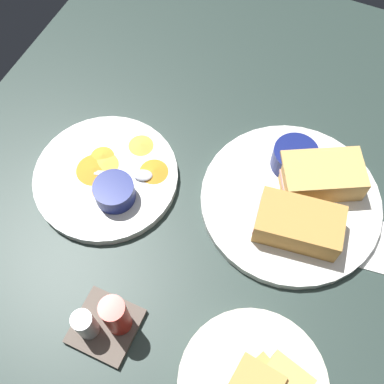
{
  "coord_description": "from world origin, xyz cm",
  "views": [
    {
      "loc": [
        -4.35,
        36.94,
        70.26
      ],
      "look_at": [
        10.5,
        3.79,
        3.0
      ],
      "focal_mm": 44.21,
      "sensor_mm": 36.0,
      "label": 1
    }
  ],
  "objects_px": {
    "plate_sandwich_main": "(290,201)",
    "spoon_by_dark_ramekin": "(299,193)",
    "sandwich_half_near": "(299,224)",
    "sandwich_half_far": "(321,176)",
    "ramekin_dark_sauce": "(294,157)",
    "ramekin_light_gravy": "(114,191)",
    "plate_chips_companion": "(106,177)",
    "condiment_caddy": "(106,321)",
    "spoon_by_gravy_ramekin": "(135,175)"
  },
  "relations": [
    {
      "from": "plate_sandwich_main",
      "to": "spoon_by_dark_ramekin",
      "type": "distance_m",
      "value": 0.02
    },
    {
      "from": "plate_sandwich_main",
      "to": "sandwich_half_near",
      "type": "bearing_deg",
      "value": 116.07
    },
    {
      "from": "sandwich_half_near",
      "to": "sandwich_half_far",
      "type": "bearing_deg",
      "value": -93.93
    },
    {
      "from": "sandwich_half_far",
      "to": "ramekin_dark_sauce",
      "type": "bearing_deg",
      "value": -18.45
    },
    {
      "from": "sandwich_half_far",
      "to": "ramekin_light_gravy",
      "type": "bearing_deg",
      "value": 28.58
    },
    {
      "from": "plate_chips_companion",
      "to": "condiment_caddy",
      "type": "bearing_deg",
      "value": 119.89
    },
    {
      "from": "spoon_by_dark_ramekin",
      "to": "plate_chips_companion",
      "type": "distance_m",
      "value": 0.33
    },
    {
      "from": "ramekin_light_gravy",
      "to": "condiment_caddy",
      "type": "xyz_separation_m",
      "value": [
        -0.09,
        0.19,
        -0.0
      ]
    },
    {
      "from": "sandwich_half_far",
      "to": "spoon_by_gravy_ramekin",
      "type": "height_order",
      "value": "sandwich_half_far"
    },
    {
      "from": "condiment_caddy",
      "to": "sandwich_half_far",
      "type": "bearing_deg",
      "value": -120.75
    },
    {
      "from": "ramekin_dark_sauce",
      "to": "plate_chips_companion",
      "type": "distance_m",
      "value": 0.32
    },
    {
      "from": "plate_chips_companion",
      "to": "ramekin_light_gravy",
      "type": "xyz_separation_m",
      "value": [
        -0.04,
        0.03,
        0.03
      ]
    },
    {
      "from": "plate_chips_companion",
      "to": "condiment_caddy",
      "type": "height_order",
      "value": "condiment_caddy"
    },
    {
      "from": "ramekin_dark_sauce",
      "to": "ramekin_light_gravy",
      "type": "xyz_separation_m",
      "value": [
        0.24,
        0.18,
        -0.0
      ]
    },
    {
      "from": "sandwich_half_near",
      "to": "ramekin_dark_sauce",
      "type": "relative_size",
      "value": 1.89
    },
    {
      "from": "condiment_caddy",
      "to": "ramekin_dark_sauce",
      "type": "bearing_deg",
      "value": -113.15
    },
    {
      "from": "sandwich_half_near",
      "to": "spoon_by_dark_ramekin",
      "type": "distance_m",
      "value": 0.07
    },
    {
      "from": "ramekin_dark_sauce",
      "to": "spoon_by_dark_ramekin",
      "type": "bearing_deg",
      "value": 119.93
    },
    {
      "from": "sandwich_half_near",
      "to": "spoon_by_dark_ramekin",
      "type": "bearing_deg",
      "value": -76.44
    },
    {
      "from": "ramekin_light_gravy",
      "to": "condiment_caddy",
      "type": "bearing_deg",
      "value": 115.3
    },
    {
      "from": "sandwich_half_near",
      "to": "spoon_by_gravy_ramekin",
      "type": "height_order",
      "value": "sandwich_half_near"
    },
    {
      "from": "spoon_by_gravy_ramekin",
      "to": "spoon_by_dark_ramekin",
      "type": "bearing_deg",
      "value": -163.15
    },
    {
      "from": "spoon_by_dark_ramekin",
      "to": "plate_chips_companion",
      "type": "relative_size",
      "value": 0.38
    },
    {
      "from": "sandwich_half_near",
      "to": "condiment_caddy",
      "type": "bearing_deg",
      "value": 51.36
    },
    {
      "from": "ramekin_dark_sauce",
      "to": "plate_sandwich_main",
      "type": "bearing_deg",
      "value": 107.07
    },
    {
      "from": "spoon_by_gravy_ramekin",
      "to": "plate_sandwich_main",
      "type": "bearing_deg",
      "value": -165.43
    },
    {
      "from": "ramekin_dark_sauce",
      "to": "condiment_caddy",
      "type": "relative_size",
      "value": 0.78
    },
    {
      "from": "ramekin_light_gravy",
      "to": "sandwich_half_far",
      "type": "bearing_deg",
      "value": -151.42
    },
    {
      "from": "sandwich_half_far",
      "to": "condiment_caddy",
      "type": "bearing_deg",
      "value": 59.25
    },
    {
      "from": "plate_sandwich_main",
      "to": "sandwich_half_far",
      "type": "relative_size",
      "value": 1.97
    },
    {
      "from": "ramekin_dark_sauce",
      "to": "plate_chips_companion",
      "type": "bearing_deg",
      "value": 27.67
    },
    {
      "from": "sandwich_half_far",
      "to": "ramekin_light_gravy",
      "type": "height_order",
      "value": "sandwich_half_far"
    },
    {
      "from": "sandwich_half_far",
      "to": "spoon_by_gravy_ramekin",
      "type": "relative_size",
      "value": 1.54
    },
    {
      "from": "plate_chips_companion",
      "to": "spoon_by_gravy_ramekin",
      "type": "height_order",
      "value": "spoon_by_gravy_ramekin"
    },
    {
      "from": "spoon_by_dark_ramekin",
      "to": "plate_chips_companion",
      "type": "bearing_deg",
      "value": 17.43
    },
    {
      "from": "spoon_by_dark_ramekin",
      "to": "plate_chips_companion",
      "type": "height_order",
      "value": "spoon_by_dark_ramekin"
    },
    {
      "from": "sandwich_half_near",
      "to": "condiment_caddy",
      "type": "distance_m",
      "value": 0.32
    },
    {
      "from": "spoon_by_gravy_ramekin",
      "to": "ramekin_light_gravy",
      "type": "bearing_deg",
      "value": 77.04
    },
    {
      "from": "ramekin_dark_sauce",
      "to": "ramekin_light_gravy",
      "type": "height_order",
      "value": "ramekin_dark_sauce"
    },
    {
      "from": "spoon_by_dark_ramekin",
      "to": "condiment_caddy",
      "type": "relative_size",
      "value": 0.98
    },
    {
      "from": "sandwich_half_near",
      "to": "ramekin_dark_sauce",
      "type": "bearing_deg",
      "value": -68.81
    },
    {
      "from": "plate_sandwich_main",
      "to": "sandwich_half_near",
      "type": "height_order",
      "value": "sandwich_half_near"
    },
    {
      "from": "plate_sandwich_main",
      "to": "condiment_caddy",
      "type": "distance_m",
      "value": 0.35
    },
    {
      "from": "plate_chips_companion",
      "to": "spoon_by_dark_ramekin",
      "type": "bearing_deg",
      "value": -162.57
    },
    {
      "from": "plate_chips_companion",
      "to": "condiment_caddy",
      "type": "xyz_separation_m",
      "value": [
        -0.13,
        0.22,
        0.03
      ]
    },
    {
      "from": "ramekin_dark_sauce",
      "to": "spoon_by_gravy_ramekin",
      "type": "distance_m",
      "value": 0.27
    },
    {
      "from": "sandwich_half_near",
      "to": "plate_chips_companion",
      "type": "xyz_separation_m",
      "value": [
        0.33,
        0.03,
        -0.03
      ]
    },
    {
      "from": "plate_sandwich_main",
      "to": "ramekin_dark_sauce",
      "type": "xyz_separation_m",
      "value": [
        0.02,
        -0.06,
        0.03
      ]
    },
    {
      "from": "sandwich_half_far",
      "to": "ramekin_dark_sauce",
      "type": "xyz_separation_m",
      "value": [
        0.05,
        -0.02,
        -0.0
      ]
    },
    {
      "from": "plate_sandwich_main",
      "to": "plate_chips_companion",
      "type": "relative_size",
      "value": 1.21
    }
  ]
}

